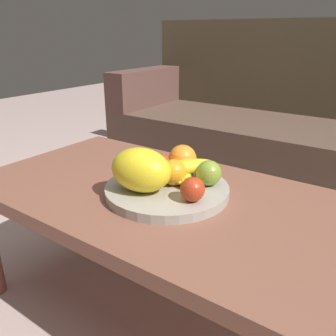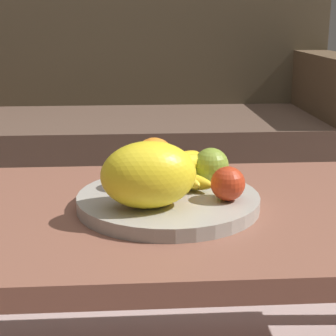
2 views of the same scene
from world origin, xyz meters
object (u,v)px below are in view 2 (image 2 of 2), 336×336
at_px(orange_left, 154,158).
at_px(apple_left, 228,184).
at_px(orange_front, 173,173).
at_px(apple_right, 135,171).
at_px(fruit_bowl, 168,200).
at_px(apple_front, 211,165).
at_px(couch, 122,136).
at_px(coffee_table, 181,229).
at_px(banana_bunch, 177,171).
at_px(melon_large_front, 149,175).

height_order(orange_left, apple_left, orange_left).
distance_m(orange_front, apple_right, 0.08).
xyz_separation_m(fruit_bowl, apple_left, (0.10, -0.04, 0.04)).
bearing_deg(apple_front, couch, 100.41).
xyz_separation_m(coffee_table, couch, (-0.13, 1.13, -0.07)).
relative_size(couch, orange_front, 23.61).
distance_m(couch, orange_front, 1.13).
distance_m(couch, banana_bunch, 1.09).
distance_m(fruit_bowl, apple_left, 0.12).
relative_size(apple_left, banana_bunch, 0.37).
xyz_separation_m(coffee_table, apple_right, (-0.08, 0.05, 0.10)).
distance_m(coffee_table, melon_large_front, 0.16).
relative_size(coffee_table, apple_front, 17.00).
bearing_deg(apple_left, coffee_table, 154.46).
distance_m(melon_large_front, orange_left, 0.17).
distance_m(couch, melon_large_front, 1.21).
bearing_deg(orange_left, coffee_table, -67.35).
height_order(coffee_table, apple_front, apple_front).
bearing_deg(couch, coffee_table, -83.47).
bearing_deg(melon_large_front, apple_front, 46.29).
bearing_deg(orange_front, apple_right, 158.11).
height_order(fruit_bowl, orange_front, orange_front).
bearing_deg(melon_large_front, fruit_bowl, 61.06).
bearing_deg(fruit_bowl, apple_right, 145.96).
height_order(couch, orange_left, couch).
height_order(melon_large_front, banana_bunch, melon_large_front).
bearing_deg(orange_left, orange_front, -71.40).
height_order(orange_left, apple_right, orange_left).
bearing_deg(fruit_bowl, couch, 95.33).
relative_size(coffee_table, apple_right, 17.70).
relative_size(coffee_table, banana_bunch, 7.14).
distance_m(coffee_table, couch, 1.14).
relative_size(melon_large_front, banana_bunch, 1.00).
relative_size(coffee_table, orange_left, 14.27).
relative_size(fruit_bowl, apple_left, 5.45).
bearing_deg(fruit_bowl, apple_left, -22.34).
xyz_separation_m(fruit_bowl, melon_large_front, (-0.04, -0.07, 0.07)).
relative_size(fruit_bowl, apple_front, 4.84).
bearing_deg(couch, apple_front, -79.59).
xyz_separation_m(orange_front, apple_left, (0.09, -0.06, -0.00)).
xyz_separation_m(orange_left, apple_left, (0.13, -0.15, -0.01)).
bearing_deg(apple_right, coffee_table, -28.16).
height_order(orange_left, apple_front, orange_left).
bearing_deg(apple_front, banana_bunch, -169.53).
bearing_deg(melon_large_front, banana_bunch, 64.05).
bearing_deg(apple_front, fruit_bowl, -144.06).
distance_m(fruit_bowl, orange_front, 0.05).
bearing_deg(apple_right, apple_front, 9.29).
relative_size(apple_left, apple_right, 0.92).
xyz_separation_m(melon_large_front, apple_left, (0.14, 0.03, -0.03)).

